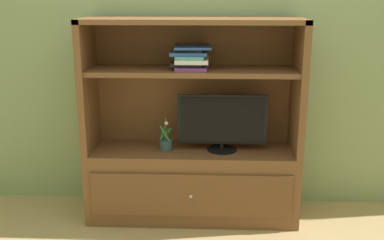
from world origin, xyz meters
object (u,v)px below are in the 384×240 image
media_console (192,158)px  potted_plant (166,144)px  magazine_stack (191,57)px  tv_monitor (222,122)px

media_console → potted_plant: (-0.20, -0.03, 0.12)m
potted_plant → magazine_stack: (0.19, 0.02, 0.66)m
magazine_stack → potted_plant: bearing=-174.6°
potted_plant → magazine_stack: bearing=5.4°
media_console → potted_plant: size_ratio=6.34×
tv_monitor → magazine_stack: magazine_stack is taller
magazine_stack → tv_monitor: bearing=-1.5°
potted_plant → magazine_stack: 0.69m
media_console → magazine_stack: media_console is taller
media_console → tv_monitor: bearing=-4.1°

